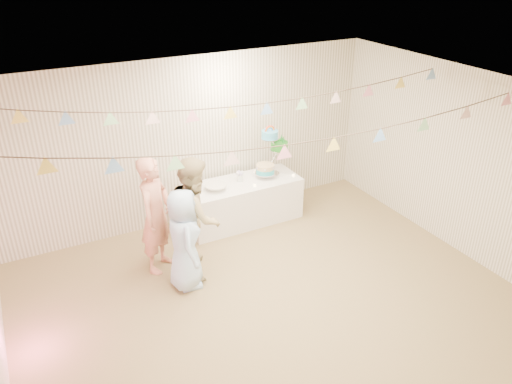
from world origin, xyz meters
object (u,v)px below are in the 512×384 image
cake_stand (272,147)px  person_adult_b (196,216)px  person_child (184,240)px  person_adult_a (156,215)px  table (243,201)px

cake_stand → person_adult_b: 1.95m
person_adult_b → person_child: bearing=155.5°
person_adult_a → cake_stand: bearing=-27.8°
person_adult_a → person_child: bearing=-116.9°
table → person_child: (-1.40, -1.17, 0.35)m
table → person_adult_b: size_ratio=1.10×
person_child → person_adult_b: bearing=-37.1°
person_child → table: bearing=-42.1°
person_adult_b → person_child: 0.41m
table → person_adult_b: person_adult_b is taller
table → cake_stand: (0.55, 0.05, 0.80)m
cake_stand → person_adult_a: bearing=-162.6°
table → person_child: person_child is taller
person_adult_b → cake_stand: bearing=-39.9°
person_adult_a → person_child: person_adult_a is taller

